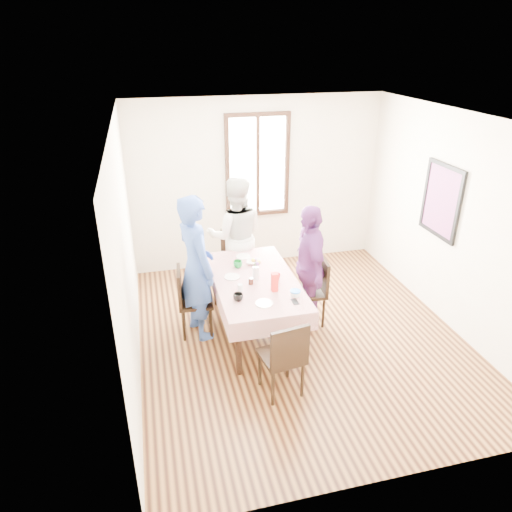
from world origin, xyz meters
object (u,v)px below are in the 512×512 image
object	(u,v)px
chair_far	(237,261)
person_right	(308,267)
person_left	(195,268)
person_far	(236,236)
chair_near	(281,356)
chair_left	(196,301)
dining_table	(255,306)
chair_right	(308,292)

from	to	relation	value
chair_far	person_right	xyz separation A→B (m)	(0.71, -1.11, 0.37)
person_left	person_far	distance (m)	1.21
chair_far	chair_near	xyz separation A→B (m)	(0.00, -2.32, 0.00)
chair_left	chair_far	xyz separation A→B (m)	(0.73, 1.00, 0.00)
dining_table	person_far	distance (m)	1.24
chair_near	person_far	size ratio (longest dim) A/B	0.52
chair_near	chair_right	bearing A→B (deg)	50.13
chair_near	person_far	xyz separation A→B (m)	(0.00, 2.30, 0.42)
chair_left	person_left	distance (m)	0.47
chair_left	person_far	bearing A→B (deg)	148.43
dining_table	chair_right	distance (m)	0.74
dining_table	chair_far	xyz separation A→B (m)	(0.00, 1.16, 0.08)
chair_left	person_far	xyz separation A→B (m)	(0.73, 0.98, 0.42)
chair_near	chair_left	bearing A→B (deg)	110.02
chair_left	chair_right	distance (m)	1.46
dining_table	person_far	world-z (taller)	person_far
chair_right	chair_far	size ratio (longest dim) A/B	1.00
dining_table	chair_right	bearing A→B (deg)	4.14
person_left	dining_table	bearing A→B (deg)	-119.82
dining_table	person_right	bearing A→B (deg)	4.26
chair_right	person_far	size ratio (longest dim) A/B	0.52
chair_right	person_left	world-z (taller)	person_left
person_far	person_right	distance (m)	1.30
dining_table	chair_near	size ratio (longest dim) A/B	1.86
dining_table	chair_near	xyz separation A→B (m)	(0.00, -1.16, 0.08)
chair_left	chair_far	bearing A→B (deg)	149.01
person_far	person_left	bearing A→B (deg)	62.28
dining_table	chair_far	size ratio (longest dim) A/B	1.86
chair_near	person_far	world-z (taller)	person_far
chair_right	chair_near	xyz separation A→B (m)	(-0.73, -1.21, 0.00)
dining_table	person_far	xyz separation A→B (m)	(0.00, 1.14, 0.50)
chair_left	chair_far	world-z (taller)	same
person_far	person_right	bearing A→B (deg)	131.25
chair_far	dining_table	bearing A→B (deg)	94.40
dining_table	person_right	size ratio (longest dim) A/B	1.03
person_left	person_far	xyz separation A→B (m)	(0.71, 0.98, -0.06)
chair_right	person_left	xyz separation A→B (m)	(-1.44, 0.11, 0.47)
dining_table	person_right	world-z (taller)	person_right
person_left	person_far	world-z (taller)	person_left
chair_left	person_right	world-z (taller)	person_right
chair_right	chair_near	distance (m)	1.42
dining_table	person_left	size ratio (longest dim) A/B	0.91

